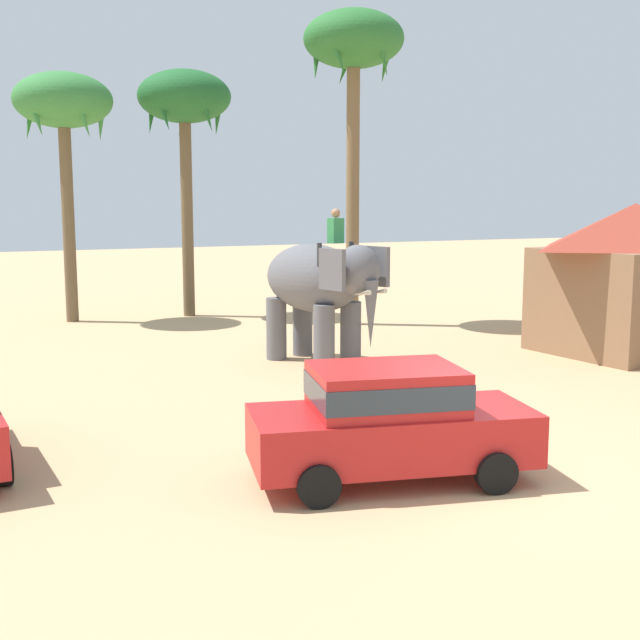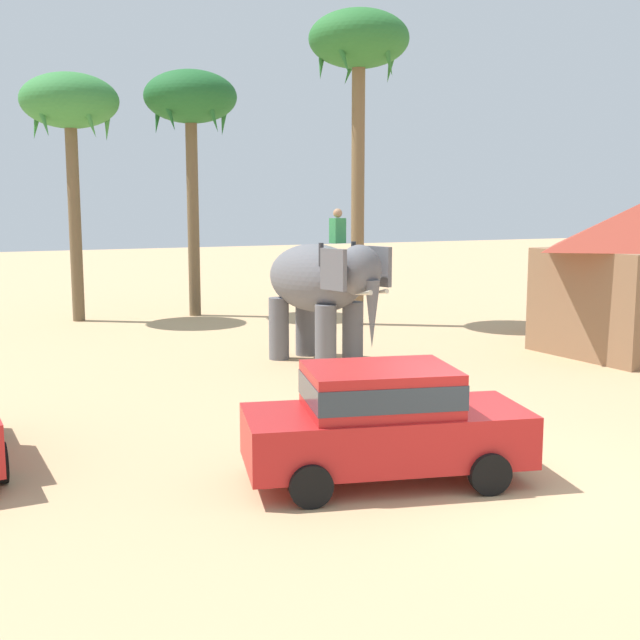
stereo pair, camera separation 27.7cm
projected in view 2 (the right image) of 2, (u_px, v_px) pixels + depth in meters
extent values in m
plane|color=tan|center=(478.00, 484.00, 11.82)|extent=(120.00, 120.00, 0.00)
cube|color=red|center=(386.00, 435.00, 11.88)|extent=(4.39, 2.62, 0.76)
cube|color=red|center=(380.00, 389.00, 11.76)|extent=(2.41, 2.01, 0.64)
cube|color=#2D3842|center=(380.00, 389.00, 11.76)|extent=(2.43, 2.04, 0.35)
cylinder|color=black|center=(448.00, 439.00, 13.01)|extent=(0.63, 0.32, 0.60)
cylinder|color=black|center=(490.00, 474.00, 11.35)|extent=(0.63, 0.32, 0.60)
cylinder|color=black|center=(291.00, 448.00, 12.52)|extent=(0.63, 0.32, 0.60)
cylinder|color=black|center=(311.00, 486.00, 10.87)|extent=(0.63, 0.32, 0.60)
cylinder|color=black|center=(0.00, 463.00, 11.82)|extent=(0.21, 0.61, 0.60)
ellipsoid|color=slate|center=(315.00, 278.00, 20.39)|extent=(2.37, 3.41, 1.70)
cylinder|color=slate|center=(353.00, 334.00, 20.16)|extent=(0.52, 0.52, 1.60)
cylinder|color=slate|center=(326.00, 338.00, 19.60)|extent=(0.52, 0.52, 1.60)
cylinder|color=slate|center=(305.00, 325.00, 21.57)|extent=(0.52, 0.52, 1.60)
cylinder|color=slate|center=(279.00, 328.00, 21.01)|extent=(0.52, 0.52, 1.60)
ellipsoid|color=slate|center=(359.00, 270.00, 19.11)|extent=(1.33, 1.26, 1.20)
cube|color=slate|center=(378.00, 266.00, 19.64)|extent=(0.33, 0.80, 0.96)
cube|color=slate|center=(333.00, 270.00, 18.72)|extent=(0.33, 0.80, 0.96)
cone|color=slate|center=(372.00, 314.00, 18.92)|extent=(0.44, 0.44, 1.60)
cone|color=beige|center=(379.00, 292.00, 19.05)|extent=(0.27, 0.57, 0.21)
cone|color=beige|center=(363.00, 294.00, 18.72)|extent=(0.27, 0.57, 0.21)
cube|color=#338C4C|center=(338.00, 231.00, 19.57)|extent=(0.39, 0.32, 0.60)
sphere|color=#A87A56|center=(338.00, 213.00, 19.51)|extent=(0.22, 0.22, 0.22)
cylinder|color=#333338|center=(353.00, 253.00, 19.98)|extent=(0.12, 0.12, 0.55)
cylinder|color=#333338|center=(321.00, 254.00, 19.32)|extent=(0.12, 0.12, 0.55)
cylinder|color=brown|center=(358.00, 188.00, 26.42)|extent=(0.43, 0.43, 8.93)
ellipsoid|color=#286B2D|center=(359.00, 39.00, 25.74)|extent=(3.20, 3.20, 1.80)
cone|color=#286B2D|center=(392.00, 58.00, 26.31)|extent=(0.40, 0.92, 1.64)
cone|color=#286B2D|center=(353.00, 61.00, 26.99)|extent=(0.91, 0.57, 1.67)
cone|color=#286B2D|center=(322.00, 56.00, 26.05)|extent=(0.73, 0.83, 1.69)
cone|color=#286B2D|center=(341.00, 49.00, 24.78)|extent=(0.73, 0.83, 1.69)
cone|color=#286B2D|center=(387.00, 50.00, 24.94)|extent=(0.91, 0.57, 1.67)
cylinder|color=brown|center=(75.00, 216.00, 27.29)|extent=(0.41, 0.41, 7.12)
ellipsoid|color=#337A38|center=(70.00, 101.00, 26.75)|extent=(3.20, 3.20, 1.80)
cone|color=#337A38|center=(107.00, 118.00, 27.32)|extent=(0.40, 0.92, 1.64)
cone|color=#337A38|center=(77.00, 120.00, 28.00)|extent=(0.91, 0.57, 1.67)
cone|color=#337A38|center=(37.00, 117.00, 27.05)|extent=(0.73, 0.83, 1.69)
cone|color=#337A38|center=(42.00, 113.00, 25.78)|extent=(0.73, 0.83, 1.69)
cone|color=#337A38|center=(87.00, 113.00, 25.95)|extent=(0.91, 0.57, 1.67)
cylinder|color=brown|center=(193.00, 211.00, 28.59)|extent=(0.41, 0.41, 7.41)
ellipsoid|color=#1E5B28|center=(190.00, 97.00, 28.02)|extent=(3.20, 3.20, 1.80)
cone|color=#1E5B28|center=(224.00, 113.00, 28.59)|extent=(0.40, 0.92, 1.64)
cone|color=#1E5B28|center=(192.00, 115.00, 29.27)|extent=(0.91, 0.57, 1.67)
cone|color=#1E5B28|center=(158.00, 112.00, 28.32)|extent=(0.73, 0.83, 1.69)
cone|color=#1E5B28|center=(168.00, 108.00, 27.06)|extent=(0.73, 0.83, 1.69)
cone|color=#1E5B28|center=(211.00, 109.00, 27.22)|extent=(0.91, 0.57, 1.67)
cube|color=#8C6647|center=(635.00, 301.00, 21.87)|extent=(4.68, 3.95, 2.80)
pyramid|color=#9E3828|center=(640.00, 226.00, 21.58)|extent=(5.33, 4.60, 1.20)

